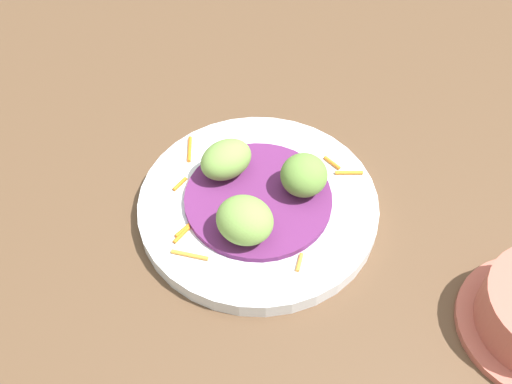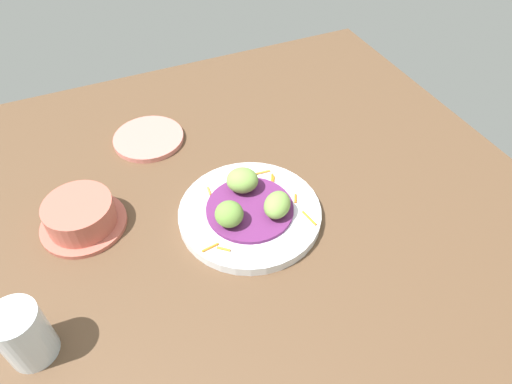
% 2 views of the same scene
% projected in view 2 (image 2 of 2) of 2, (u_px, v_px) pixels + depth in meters
% --- Properties ---
extents(table_surface, '(1.10, 1.10, 0.02)m').
position_uv_depth(table_surface, '(242.00, 231.00, 0.78)').
color(table_surface, brown).
rests_on(table_surface, ground).
extents(main_plate, '(0.24, 0.24, 0.02)m').
position_uv_depth(main_plate, '(250.00, 213.00, 0.78)').
color(main_plate, silver).
rests_on(main_plate, table_surface).
extents(cabbage_bed, '(0.15, 0.15, 0.01)m').
position_uv_depth(cabbage_bed, '(250.00, 209.00, 0.77)').
color(cabbage_bed, '#60235B').
rests_on(cabbage_bed, main_plate).
extents(carrot_garnish, '(0.19, 0.15, 0.00)m').
position_uv_depth(carrot_garnish, '(260.00, 203.00, 0.78)').
color(carrot_garnish, orange).
rests_on(carrot_garnish, main_plate).
extents(guac_scoop_left, '(0.07, 0.07, 0.04)m').
position_uv_depth(guac_scoop_left, '(277.00, 205.00, 0.75)').
color(guac_scoop_left, '#759E47').
rests_on(guac_scoop_left, cabbage_bed).
extents(guac_scoop_center, '(0.07, 0.07, 0.04)m').
position_uv_depth(guac_scoop_center, '(242.00, 180.00, 0.79)').
color(guac_scoop_center, '#759E47').
rests_on(guac_scoop_center, cabbage_bed).
extents(guac_scoop_right, '(0.06, 0.06, 0.04)m').
position_uv_depth(guac_scoop_right, '(229.00, 214.00, 0.73)').
color(guac_scoop_right, olive).
rests_on(guac_scoop_right, cabbage_bed).
extents(side_plate_small, '(0.14, 0.14, 0.01)m').
position_uv_depth(side_plate_small, '(149.00, 138.00, 0.93)').
color(side_plate_small, tan).
rests_on(side_plate_small, table_surface).
extents(terracotta_bowl, '(0.14, 0.14, 0.05)m').
position_uv_depth(terracotta_bowl, '(81.00, 216.00, 0.76)').
color(terracotta_bowl, '#B75B4C').
rests_on(terracotta_bowl, table_surface).
extents(water_glass, '(0.06, 0.06, 0.09)m').
position_uv_depth(water_glass, '(24.00, 335.00, 0.59)').
color(water_glass, silver).
rests_on(water_glass, table_surface).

